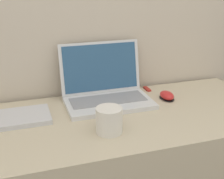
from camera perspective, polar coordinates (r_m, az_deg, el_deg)
The scene contains 4 objects.
laptop at distance 1.44m, azimuth -1.16°, elevation 0.15°, with size 0.39×0.28×0.26m.
drink_cup at distance 1.17m, azimuth -0.52°, elevation -5.55°, with size 0.10×0.10×0.10m.
computer_mouse at distance 1.50m, azimuth 10.00°, elevation -1.13°, with size 0.06×0.09×0.04m.
usb_stick at distance 1.60m, azimuth 6.43°, elevation 0.10°, with size 0.02×0.06×0.01m.
Camera 1 is at (-0.40, -0.82, 1.35)m, focal length 50.00 mm.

